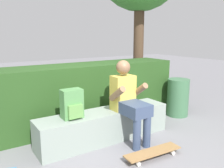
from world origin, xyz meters
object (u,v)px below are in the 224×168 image
object	(u,v)px
backpack_on_bench	(72,104)
skateboard_near_person	(153,152)
trash_bin	(178,97)
person_skater	(129,99)
bench_main	(105,125)

from	to	relation	value
backpack_on_bench	skateboard_near_person	bearing A→B (deg)	-46.60
backpack_on_bench	trash_bin	distance (m)	2.33
backpack_on_bench	trash_bin	bearing A→B (deg)	4.65
skateboard_near_person	backpack_on_bench	world-z (taller)	backpack_on_bench
trash_bin	person_skater	bearing A→B (deg)	-165.38
bench_main	trash_bin	xyz separation A→B (m)	(1.78, 0.18, 0.14)
person_skater	backpack_on_bench	bearing A→B (deg)	165.71
person_skater	bench_main	bearing A→B (deg)	142.16
bench_main	trash_bin	world-z (taller)	trash_bin
bench_main	person_skater	bearing A→B (deg)	-37.84
skateboard_near_person	backpack_on_bench	size ratio (longest dim) A/B	2.03
backpack_on_bench	trash_bin	world-z (taller)	backpack_on_bench
person_skater	backpack_on_bench	world-z (taller)	person_skater
bench_main	backpack_on_bench	size ratio (longest dim) A/B	5.19
skateboard_near_person	trash_bin	world-z (taller)	trash_bin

